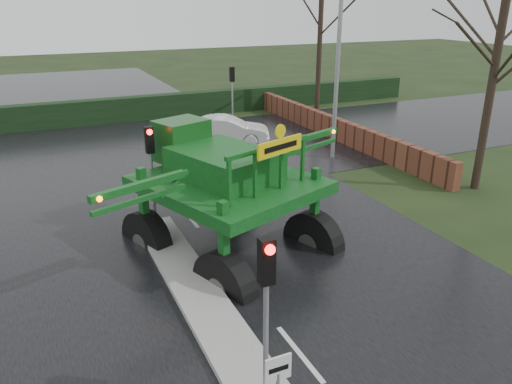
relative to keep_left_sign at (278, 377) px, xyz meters
name	(u,v)px	position (x,y,z in m)	size (l,w,h in m)	color
ground	(299,354)	(1.30, 1.50, -1.06)	(140.00, 140.00, 0.00)	black
road_main	(174,198)	(1.30, 11.50, -1.05)	(14.00, 80.00, 0.02)	black
road_cross	(140,157)	(1.30, 17.50, -1.05)	(80.00, 12.00, 0.02)	black
median_island	(199,295)	(0.00, 4.50, -0.97)	(1.20, 10.00, 0.16)	gray
hedge_row	(112,111)	(1.30, 25.50, -0.31)	(44.00, 0.90, 1.50)	black
brick_wall	(324,124)	(11.80, 17.50, -0.46)	(0.40, 20.00, 1.20)	#592D1E
keep_left_sign	(278,377)	(0.00, 0.00, 0.00)	(0.50, 0.07, 1.35)	gray
traffic_signal_near	(266,288)	(0.00, 0.49, 1.53)	(0.26, 0.33, 3.52)	gray
traffic_signal_mid	(151,156)	(0.00, 8.99, 1.53)	(0.26, 0.33, 3.52)	gray
traffic_signal_far	(232,83)	(7.80, 21.51, 1.53)	(0.26, 0.33, 3.52)	gray
street_light_right	(334,29)	(9.49, 13.50, 4.93)	(3.85, 0.30, 10.00)	gray
tree_right_near	(496,57)	(12.80, 7.50, 4.14)	(5.60, 5.60, 9.64)	black
tree_right_far	(321,11)	(14.30, 22.50, 5.44)	(7.00, 7.00, 12.05)	black
crop_sprayer	(216,200)	(0.72, 4.93, 1.41)	(8.81, 6.94, 5.21)	black
white_sedan	(227,144)	(5.98, 17.84, -1.06)	(1.56, 4.48, 1.48)	silver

